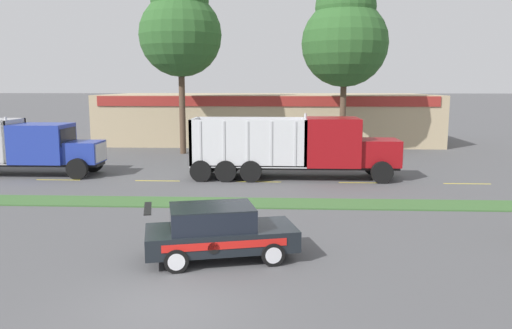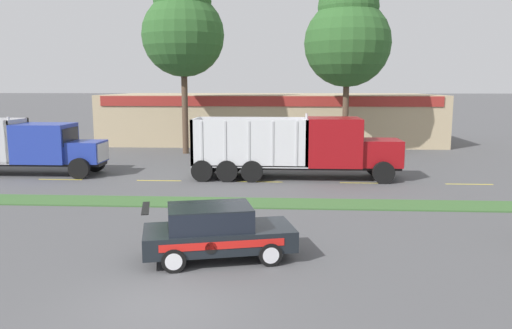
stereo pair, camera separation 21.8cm
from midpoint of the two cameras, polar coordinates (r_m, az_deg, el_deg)
The scene contains 13 objects.
ground_plane at distance 12.26m, azimuth -10.60°, elevation -15.40°, with size 600.00×600.00×0.00m, color #515154.
grass_verge at distance 21.63m, azimuth -4.47°, elevation -4.37°, with size 120.00×1.84×0.06m, color #3D6633.
centre_line_2 at distance 28.90m, azimuth -21.86°, elevation -1.64°, with size 2.40×0.14×0.01m, color yellow.
centre_line_3 at distance 27.10m, azimuth -11.42°, elevation -1.84°, with size 2.40×0.14×0.01m, color yellow.
centre_line_4 at distance 26.30m, azimuth 0.07°, elevation -1.98°, with size 2.40×0.14×0.01m, color yellow.
centre_line_5 at distance 26.60m, azimuth 11.77°, elevation -2.05°, with size 2.40×0.14×0.01m, color yellow.
centre_line_6 at distance 27.96m, azimuth 22.78°, elevation -2.04°, with size 2.40×0.14×0.01m, color yellow.
dump_truck_lead at distance 27.22m, azimuth 6.35°, elevation 1.89°, with size 11.19×2.86×3.59m.
dump_truck_mid at distance 31.10m, azimuth -25.48°, elevation 1.71°, with size 10.87×2.64×3.33m.
rally_car at distance 14.70m, azimuth -4.78°, elevation -7.62°, with size 4.66×2.85×1.63m.
store_building_backdrop at distance 45.91m, azimuth 1.24°, elevation 5.41°, with size 28.69×12.10×4.23m.
tree_behind_left at distance 37.60m, azimuth 9.96°, elevation 14.40°, with size 6.23×6.23×12.69m.
tree_behind_centre at distance 37.51m, azimuth -8.81°, elevation 15.28°, with size 5.94×5.94×13.05m.
Camera 1 is at (2.60, -10.84, 5.04)m, focal length 35.00 mm.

